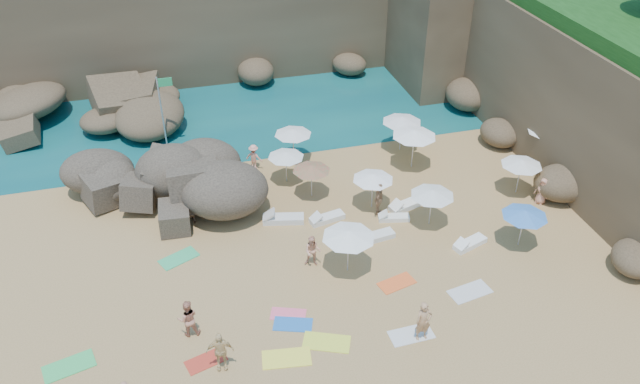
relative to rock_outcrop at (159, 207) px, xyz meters
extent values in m
plane|color=tan|center=(5.73, -6.71, 0.00)|extent=(120.00, 120.00, 0.00)
plane|color=#0C4751|center=(5.73, 23.29, 0.00)|extent=(120.00, 120.00, 0.00)
cube|color=brown|center=(7.73, 18.29, 4.00)|extent=(44.00, 8.00, 8.00)
cube|color=brown|center=(24.73, 1.29, 4.00)|extent=(8.00, 30.00, 8.00)
cube|color=brown|center=(22.73, 13.29, 4.00)|extent=(10.00, 12.00, 8.00)
cylinder|color=white|center=(-9.27, 23.29, 3.00)|extent=(0.10, 0.10, 6.00)
cylinder|color=silver|center=(0.85, 6.30, 2.26)|extent=(0.09, 0.09, 4.52)
cube|color=#279E56|center=(1.29, 6.30, 4.15)|extent=(0.79, 0.05, 0.51)
cylinder|color=silver|center=(10.75, -2.88, 0.95)|extent=(0.06, 0.06, 1.89)
cone|color=white|center=(10.75, -2.88, 1.85)|extent=(2.12, 2.12, 0.32)
cylinder|color=silver|center=(7.89, 2.75, 0.96)|extent=(0.06, 0.06, 1.91)
cone|color=silver|center=(7.89, 2.75, 1.87)|extent=(2.15, 2.15, 0.33)
cylinder|color=silver|center=(14.26, 0.26, 1.12)|extent=(0.07, 0.07, 2.24)
cone|color=white|center=(14.26, 0.26, 2.18)|extent=(2.51, 2.51, 0.38)
cylinder|color=silver|center=(14.32, 2.25, 1.04)|extent=(0.06, 0.06, 2.08)
cone|color=silver|center=(14.32, 2.25, 2.03)|extent=(2.33, 2.33, 0.36)
cylinder|color=silver|center=(21.79, -1.40, 1.18)|extent=(0.07, 0.07, 2.35)
cone|color=white|center=(21.79, -1.40, 2.30)|extent=(2.64, 2.64, 0.40)
cylinder|color=silver|center=(6.99, 0.61, 0.89)|extent=(0.05, 0.05, 1.77)
cone|color=silver|center=(6.99, 0.61, 1.73)|extent=(1.99, 1.99, 0.30)
cylinder|color=silver|center=(7.98, -1.10, 0.90)|extent=(0.05, 0.05, 1.79)
cone|color=red|center=(7.98, -1.10, 1.75)|extent=(2.01, 2.01, 0.31)
cylinder|color=silver|center=(13.04, -5.07, 0.97)|extent=(0.06, 0.06, 1.95)
cone|color=silver|center=(13.04, -5.07, 1.90)|extent=(2.18, 2.18, 0.33)
cylinder|color=silver|center=(8.05, -7.32, 1.07)|extent=(0.06, 0.06, 2.14)
cone|color=white|center=(8.05, -7.32, 2.09)|extent=(2.40, 2.40, 0.37)
cylinder|color=silver|center=(16.53, -7.72, 0.96)|extent=(0.06, 0.06, 1.92)
cone|color=#3A77C8|center=(16.53, -7.72, 1.88)|extent=(2.16, 2.16, 0.33)
cylinder|color=silver|center=(18.72, -3.68, 0.97)|extent=(0.06, 0.06, 1.93)
cone|color=white|center=(18.72, -3.68, 1.88)|extent=(2.17, 2.17, 0.33)
cube|color=silver|center=(6.02, -2.96, 0.16)|extent=(2.16, 1.14, 0.32)
cube|color=white|center=(8.17, -3.46, 0.14)|extent=(1.88, 0.95, 0.28)
cube|color=white|center=(12.44, -3.47, 0.15)|extent=(2.00, 1.18, 0.30)
cube|color=silver|center=(10.07, -5.53, 0.14)|extent=(1.90, 0.86, 0.28)
cube|color=white|center=(11.46, -4.28, 0.12)|extent=(1.64, 0.85, 0.24)
cube|color=white|center=(14.24, -7.20, 0.14)|extent=(1.85, 1.13, 0.27)
cube|color=#35BB5B|center=(-3.92, -9.82, 0.02)|extent=(2.08, 1.40, 0.03)
cube|color=#FBF142|center=(4.23, -11.62, 0.02)|extent=(2.01, 1.21, 0.03)
cube|color=silver|center=(9.37, -11.77, 0.02)|extent=(1.81, 0.94, 0.03)
cube|color=red|center=(1.19, -10.93, 0.01)|extent=(1.71, 1.18, 0.03)
cube|color=blue|center=(4.87, -9.96, 0.01)|extent=(1.77, 1.29, 0.03)
cube|color=#FB617D|center=(4.81, -9.36, 0.01)|extent=(1.64, 1.21, 0.03)
cube|color=orange|center=(9.90, -8.75, 0.01)|extent=(1.81, 1.20, 0.03)
cube|color=#32B16A|center=(0.67, -4.47, 0.02)|extent=(1.99, 1.56, 0.03)
cube|color=#E2EE3E|center=(5.95, -11.26, 0.02)|extent=(2.10, 1.61, 0.03)
cube|color=silver|center=(12.79, -10.11, 0.02)|extent=(2.01, 1.24, 0.03)
imported|color=tan|center=(0.74, -9.34, 0.87)|extent=(0.85, 0.67, 1.73)
imported|color=#F5A28B|center=(5.52, 2.44, 0.75)|extent=(1.03, 0.87, 1.51)
imported|color=#9C724E|center=(10.86, -3.60, 0.91)|extent=(0.96, 1.13, 1.82)
imported|color=tan|center=(19.40, -4.89, 0.74)|extent=(0.73, 0.83, 1.49)
imported|color=tan|center=(1.51, -1.75, 0.73)|extent=(1.39, 0.56, 1.46)
imported|color=#E0BE7F|center=(1.74, -11.41, 0.22)|extent=(1.26, 1.89, 0.43)
imported|color=tan|center=(9.70, -12.03, 0.22)|extent=(0.73, 1.86, 0.44)
imported|color=tan|center=(6.61, -6.56, 0.30)|extent=(1.28, 1.74, 0.59)
camera|label=1|loc=(1.19, -27.74, 19.02)|focal=35.00mm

